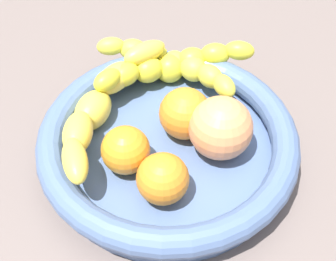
% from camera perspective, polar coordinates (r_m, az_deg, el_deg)
% --- Properties ---
extents(kitchen_counter, '(1.20, 1.20, 0.03)m').
position_cam_1_polar(kitchen_counter, '(0.60, 0.00, -4.22)').
color(kitchen_counter, '#6A5C57').
rests_on(kitchen_counter, ground).
extents(fruit_bowl, '(0.33, 0.33, 0.06)m').
position_cam_1_polar(fruit_bowl, '(0.57, 0.00, -1.50)').
color(fruit_bowl, '#4F6795').
rests_on(fruit_bowl, kitchen_counter).
extents(banana_draped_left, '(0.13, 0.20, 0.05)m').
position_cam_1_polar(banana_draped_left, '(0.65, 0.43, 8.54)').
color(banana_draped_left, yellow).
rests_on(banana_draped_left, fruit_bowl).
extents(banana_draped_right, '(0.23, 0.09, 0.06)m').
position_cam_1_polar(banana_draped_right, '(0.64, 0.47, 8.28)').
color(banana_draped_right, yellow).
rests_on(banana_draped_right, fruit_bowl).
extents(banana_arching_top, '(0.21, 0.18, 0.06)m').
position_cam_1_polar(banana_arching_top, '(0.58, -8.60, 3.25)').
color(banana_arching_top, yellow).
rests_on(banana_arching_top, fruit_bowl).
extents(orange_front, '(0.07, 0.07, 0.07)m').
position_cam_1_polar(orange_front, '(0.57, 2.17, 2.18)').
color(orange_front, orange).
rests_on(orange_front, fruit_bowl).
extents(orange_mid_left, '(0.06, 0.06, 0.06)m').
position_cam_1_polar(orange_mid_left, '(0.53, -5.53, -2.32)').
color(orange_mid_left, orange).
rests_on(orange_mid_left, fruit_bowl).
extents(orange_mid_right, '(0.06, 0.06, 0.06)m').
position_cam_1_polar(orange_mid_right, '(0.50, -0.68, -6.14)').
color(orange_mid_right, orange).
rests_on(orange_mid_right, fruit_bowl).
extents(peach_blush, '(0.08, 0.08, 0.08)m').
position_cam_1_polar(peach_blush, '(0.54, 6.70, 0.31)').
color(peach_blush, '#F9975C').
rests_on(peach_blush, fruit_bowl).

